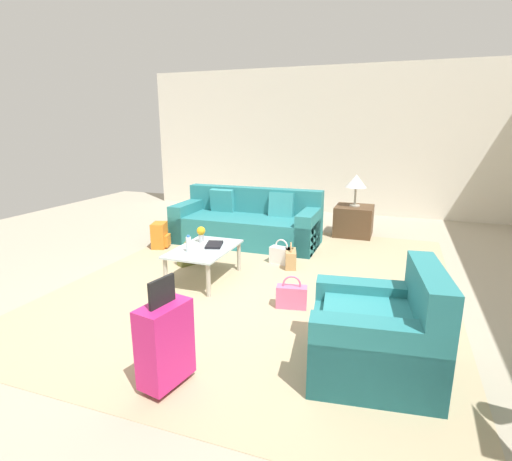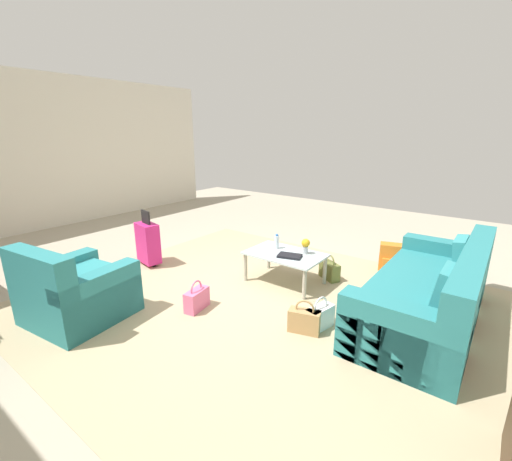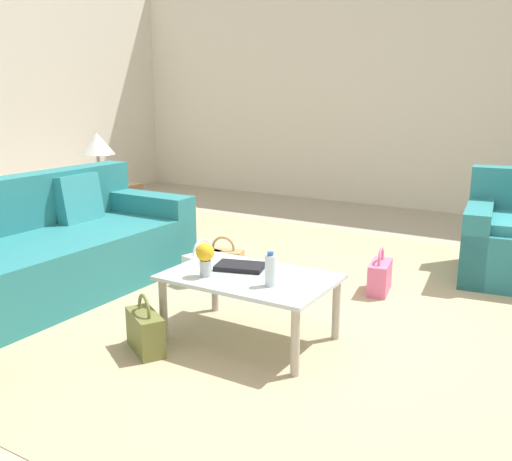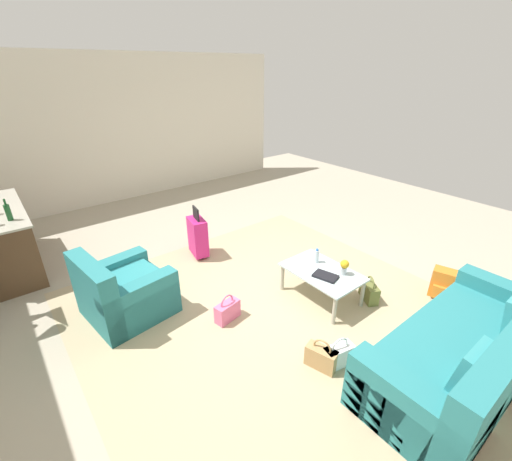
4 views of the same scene
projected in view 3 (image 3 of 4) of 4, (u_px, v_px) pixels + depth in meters
The scene contains 14 objects.
ground_plane at pixel (341, 325), 3.76m from camera, with size 12.00×12.00×0.00m, color #A89E89.
wall_back at pixel (479, 86), 6.77m from camera, with size 10.24×0.12×3.10m, color silver.
area_rug at pixel (276, 298), 4.23m from camera, with size 5.20×4.40×0.01m, color tan.
couch at pixel (40, 255), 4.29m from camera, with size 0.99×2.34×0.87m.
coffee_table at pixel (250, 284), 3.46m from camera, with size 1.01×0.65×0.42m.
water_bottle at pixel (270, 270), 3.24m from camera, with size 0.06×0.06×0.20m.
coffee_table_book at pixel (240, 266), 3.57m from camera, with size 0.30×0.19×0.03m, color black.
flower_vase at pixel (205, 257), 3.40m from camera, with size 0.11×0.11×0.21m.
side_table at pixel (102, 209), 6.13m from camera, with size 0.64×0.64×0.52m, color #513823.
table_lamp at pixel (97, 145), 5.97m from camera, with size 0.36×0.36×0.55m.
handbag_white at pixel (203, 266), 4.57m from camera, with size 0.20×0.34×0.36m.
handbag_olive at pixel (145, 331), 3.35m from camera, with size 0.35×0.28×0.36m.
handbag_tan at pixel (223, 263), 4.66m from camera, with size 0.35×0.22×0.36m.
handbag_pink at pixel (380, 276), 4.33m from camera, with size 0.19×0.34×0.36m.
Camera 3 is at (1.32, -3.29, 1.51)m, focal length 40.00 mm.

